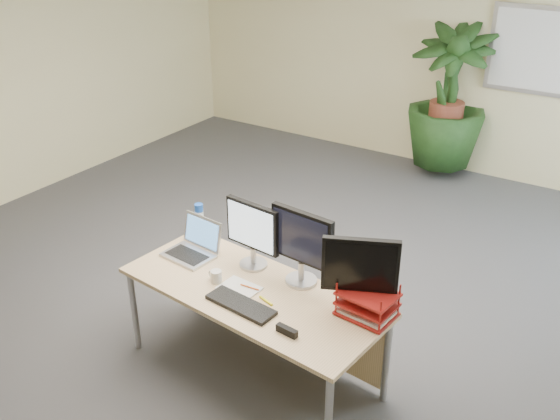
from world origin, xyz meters
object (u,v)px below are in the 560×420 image
Objects in this scene: desk at (262,301)px; laptop at (194,246)px; monitor_right at (302,243)px; floor_plant at (446,115)px; monitor_left at (253,231)px.

desk is 4.90× the size of laptop.
floor_plant is at bearing 95.53° from monitor_right.
desk is at bearing -5.39° from laptop.
monitor_right is 0.89m from laptop.
desk is 4.07m from floor_plant.
monitor_left reaches higher than desk.
desk is 3.87× the size of monitor_left.
floor_plant is 3.08× the size of monitor_left.
laptop is (-0.47, -4.00, 0.01)m from floor_plant.
floor_plant is 3.91m from monitor_left.
monitor_left reaches higher than laptop.
floor_plant reaches higher than desk.
desk is 1.25× the size of floor_plant.
monitor_right reaches higher than monitor_left.
laptop is (-0.46, -0.10, -0.22)m from monitor_left.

